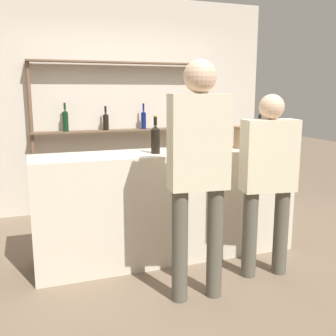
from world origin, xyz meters
name	(u,v)px	position (x,y,z in m)	size (l,w,h in m)	color
ground_plane	(168,255)	(0.00, 0.00, 0.00)	(16.00, 16.00, 0.00)	#7A6651
bar_counter	(168,205)	(0.00, 0.00, 0.52)	(2.49, 0.54, 1.03)	beige
back_wall	(122,105)	(0.00, 1.87, 1.40)	(4.09, 0.12, 2.80)	beige
back_shelf	(125,113)	(0.00, 1.69, 1.30)	(2.41, 0.18, 1.96)	brown
counter_bottle_0	(182,135)	(0.17, 0.08, 1.18)	(0.09, 0.09, 0.37)	brown
counter_bottle_1	(155,139)	(-0.14, -0.05, 1.17)	(0.08, 0.08, 0.34)	black
counter_bottle_2	(259,136)	(0.88, -0.15, 1.16)	(0.07, 0.07, 0.34)	black
wine_glass	(263,135)	(1.02, -0.01, 1.16)	(0.08, 0.08, 0.17)	silver
ice_bucket	(244,137)	(0.78, -0.03, 1.14)	(0.21, 0.21, 0.22)	#846647
cork_jar	(211,143)	(0.39, -0.10, 1.11)	(0.12, 0.12, 0.15)	silver
customer_center	(199,162)	(-0.06, -0.83, 1.08)	(0.45, 0.24, 1.81)	#575347
customer_right	(268,173)	(0.66, -0.66, 0.91)	(0.48, 0.26, 1.57)	#575347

